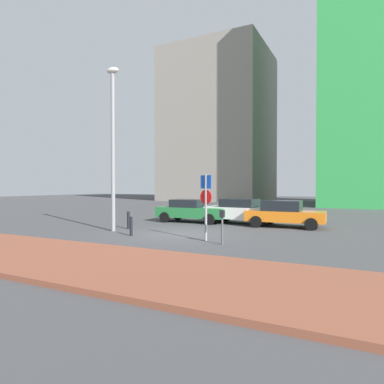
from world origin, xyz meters
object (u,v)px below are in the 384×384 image
at_px(parking_meter, 222,222).
at_px(traffic_bollard_near, 131,226).
at_px(street_lamp, 113,137).
at_px(traffic_bollard_mid, 128,220).
at_px(parking_sign_post, 206,199).
at_px(parked_car_white, 242,211).
at_px(parked_car_green, 192,210).
at_px(parked_car_orange, 284,213).

relative_size(parking_meter, traffic_bollard_near, 1.54).
xyz_separation_m(street_lamp, traffic_bollard_near, (1.78, -0.88, -4.30)).
height_order(street_lamp, traffic_bollard_near, street_lamp).
distance_m(parking_meter, traffic_bollard_mid, 6.54).
height_order(parking_sign_post, traffic_bollard_mid, parking_sign_post).
bearing_deg(street_lamp, traffic_bollard_near, -26.26).
bearing_deg(traffic_bollard_mid, parked_car_white, 47.75).
height_order(parked_car_green, traffic_bollard_mid, parked_car_green).
relative_size(parking_meter, street_lamp, 0.16).
distance_m(parked_car_orange, traffic_bollard_mid, 8.48).
distance_m(parked_car_green, parked_car_orange, 5.71).
bearing_deg(parking_sign_post, traffic_bollard_mid, 162.96).
relative_size(street_lamp, traffic_bollard_near, 9.39).
bearing_deg(parked_car_green, traffic_bollard_near, -88.77).
height_order(parked_car_white, traffic_bollard_near, parked_car_white).
bearing_deg(parking_sign_post, parked_car_white, 95.74).
xyz_separation_m(parked_car_orange, parking_meter, (-1.02, -6.64, 0.11)).
height_order(parking_meter, traffic_bollard_near, parking_meter).
relative_size(street_lamp, traffic_bollard_mid, 8.92).
height_order(parking_meter, street_lamp, street_lamp).
bearing_deg(parked_car_white, parking_sign_post, -84.26).
bearing_deg(traffic_bollard_mid, parking_sign_post, -17.04).
relative_size(parked_car_white, parked_car_orange, 1.03).
bearing_deg(parking_meter, street_lamp, 169.84).
relative_size(parking_sign_post, street_lamp, 0.34).
bearing_deg(parked_car_orange, parking_sign_post, -107.84).
bearing_deg(street_lamp, parked_car_white, 51.93).
height_order(parking_sign_post, street_lamp, street_lamp).
distance_m(parking_sign_post, parking_meter, 1.38).
xyz_separation_m(traffic_bollard_near, traffic_bollard_mid, (-1.61, 1.89, 0.02)).
distance_m(parked_car_orange, traffic_bollard_near, 8.48).
bearing_deg(street_lamp, parked_car_green, 73.29).
distance_m(parked_car_green, parking_sign_post, 7.19).
distance_m(parked_car_white, parking_sign_post, 6.72).
bearing_deg(parking_meter, traffic_bollard_mid, 160.81).
bearing_deg(parked_car_orange, traffic_bollard_mid, -147.98).
xyz_separation_m(parked_car_green, street_lamp, (-1.64, -5.47, 4.00)).
bearing_deg(parking_meter, parked_car_white, 102.64).
bearing_deg(parking_sign_post, parked_car_orange, 72.16).
bearing_deg(traffic_bollard_near, parked_car_green, 91.23).
relative_size(parked_car_green, traffic_bollard_near, 5.13).
xyz_separation_m(parked_car_green, parked_car_white, (3.08, 0.56, 0.04)).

